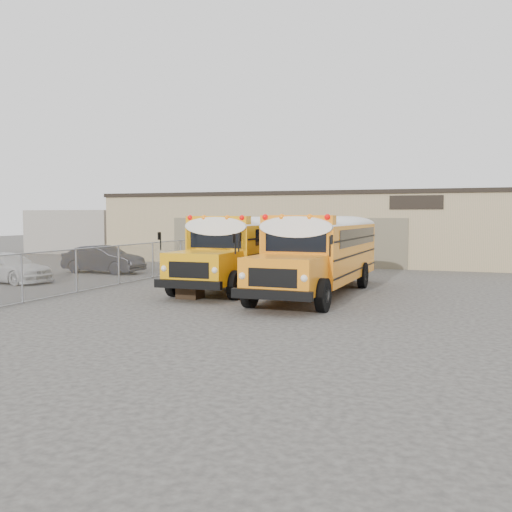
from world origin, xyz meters
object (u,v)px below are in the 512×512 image
(school_bus_right, at_px, (354,241))
(car_white, at_px, (8,268))
(school_bus_left, at_px, (289,239))
(tarp_bundle, at_px, (190,281))
(car_dark, at_px, (103,259))

(school_bus_right, height_order, car_white, school_bus_right)
(school_bus_left, relative_size, car_white, 2.28)
(school_bus_right, xyz_separation_m, tarp_bundle, (-4.42, -9.75, -1.18))
(tarp_bundle, bearing_deg, car_dark, 141.52)
(school_bus_left, bearing_deg, car_dark, -155.93)
(school_bus_right, bearing_deg, school_bus_left, 160.15)
(tarp_bundle, relative_size, car_dark, 0.28)
(school_bus_left, relative_size, school_bus_right, 0.99)
(school_bus_left, xyz_separation_m, car_dark, (-9.32, -4.16, -1.08))
(tarp_bundle, bearing_deg, school_bus_left, 87.42)
(car_white, bearing_deg, tarp_bundle, -91.66)
(car_white, xyz_separation_m, car_dark, (1.63, 5.19, 0.06))
(school_bus_left, height_order, school_bus_right, school_bus_right)
(school_bus_left, distance_m, car_white, 14.44)
(tarp_bundle, distance_m, car_dark, 11.26)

